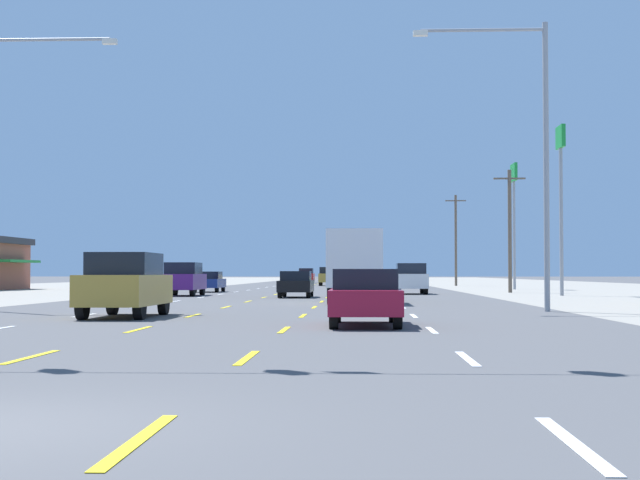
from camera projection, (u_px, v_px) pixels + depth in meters
name	position (u px, v px, depth m)	size (l,w,h in m)	color
ground_plane	(314.00, 290.00, 74.25)	(572.00, 572.00, 0.00)	#4C4C4F
lot_apron_left	(1.00, 290.00, 75.28)	(28.00, 440.00, 0.01)	gray
lot_apron_right	(636.00, 291.00, 73.22)	(28.00, 440.00, 0.01)	gray
lane_markings	(330.00, 284.00, 112.69)	(10.64, 227.60, 0.01)	white
signal_span_wire	(150.00, 32.00, 16.13)	(26.37, 0.52, 9.09)	brown
sedan_inner_right_nearest	(365.00, 296.00, 24.64)	(1.80, 4.50, 1.46)	maroon
suv_inner_left_near	(125.00, 284.00, 29.45)	(1.98, 4.90, 1.98)	#B28C33
box_truck_inner_right_mid	(355.00, 262.00, 43.36)	(2.40, 7.20, 3.23)	#235B2D
sedan_center_turn_midfar	(296.00, 284.00, 53.11)	(1.80, 4.50, 1.46)	black
suv_far_left_far	(184.00, 279.00, 56.85)	(1.98, 4.90, 1.98)	#4C196B
suv_far_right_farther	(411.00, 278.00, 61.72)	(1.98, 4.90, 1.98)	white
sedan_far_left_farthest	(209.00, 281.00, 67.97)	(1.80, 4.50, 1.46)	navy
sedan_inner_right_distant_a	(357.00, 280.00, 84.23)	(1.80, 4.50, 1.46)	#235B2D
suv_center_turn_distant_b	(329.00, 276.00, 101.68)	(1.98, 4.90, 1.98)	#B28C33
suv_inner_left_distant_c	(306.00, 275.00, 126.98)	(1.98, 4.90, 1.98)	red
pole_sign_right_row_1	(561.00, 173.00, 57.42)	(0.24, 1.80, 10.21)	gray
pole_sign_right_row_2	(514.00, 194.00, 79.29)	(0.24, 2.35, 10.42)	gray
streetlight_right_row_0	(532.00, 142.00, 33.85)	(4.78, 0.26, 10.27)	gray
utility_pole_right_row_1	(510.00, 228.00, 66.07)	(2.20, 0.26, 8.50)	brown
utility_pole_right_row_2	(456.00, 239.00, 101.02)	(2.20, 0.26, 9.61)	brown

